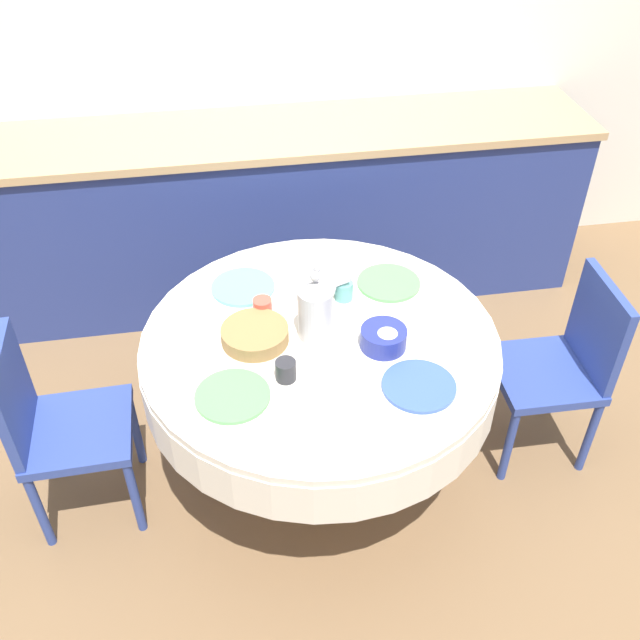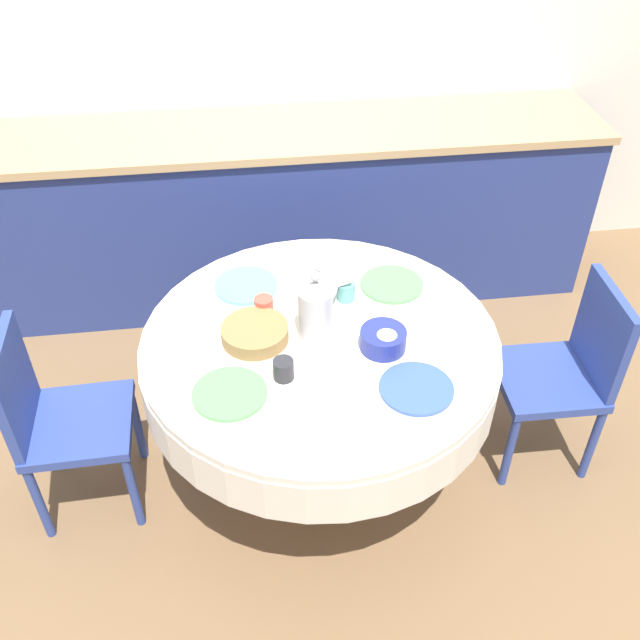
{
  "view_description": "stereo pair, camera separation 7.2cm",
  "coord_description": "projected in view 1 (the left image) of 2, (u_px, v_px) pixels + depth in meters",
  "views": [
    {
      "loc": [
        -0.33,
        -1.98,
        2.47
      ],
      "look_at": [
        0.0,
        0.0,
        0.82
      ],
      "focal_mm": 40.0,
      "sensor_mm": 36.0,
      "label": 1
    },
    {
      "loc": [
        -0.26,
        -1.99,
        2.47
      ],
      "look_at": [
        0.0,
        0.0,
        0.82
      ],
      "focal_mm": 40.0,
      "sensor_mm": 36.0,
      "label": 2
    }
  ],
  "objects": [
    {
      "name": "ground_plane",
      "position": [
        320.0,
        465.0,
        3.12
      ],
      "size": [
        12.0,
        12.0,
        0.0
      ],
      "primitive_type": "plane",
      "color": "brown"
    },
    {
      "name": "wall_back",
      "position": [
        265.0,
        37.0,
        3.58
      ],
      "size": [
        7.0,
        0.05,
        2.6
      ],
      "color": "silver",
      "rests_on": "ground_plane"
    },
    {
      "name": "kitchen_counter",
      "position": [
        279.0,
        212.0,
        3.85
      ],
      "size": [
        3.24,
        0.64,
        0.96
      ],
      "color": "navy",
      "rests_on": "ground_plane"
    },
    {
      "name": "dining_table",
      "position": [
        320.0,
        361.0,
        2.73
      ],
      "size": [
        1.35,
        1.35,
        0.74
      ],
      "color": "brown",
      "rests_on": "ground_plane"
    },
    {
      "name": "chair_left",
      "position": [
        563.0,
        361.0,
        2.93
      ],
      "size": [
        0.41,
        0.41,
        0.86
      ],
      "rotation": [
        0.0,
        0.0,
        1.55
      ],
      "color": "#2D428E",
      "rests_on": "ground_plane"
    },
    {
      "name": "chair_right",
      "position": [
        55.0,
        423.0,
        2.66
      ],
      "size": [
        0.41,
        0.41,
        0.86
      ],
      "rotation": [
        0.0,
        0.0,
        -1.54
      ],
      "color": "#2D428E",
      "rests_on": "ground_plane"
    },
    {
      "name": "plate_near_left",
      "position": [
        233.0,
        396.0,
        2.4
      ],
      "size": [
        0.26,
        0.26,
        0.01
      ],
      "primitive_type": "cylinder",
      "color": "#5BA85B",
      "rests_on": "dining_table"
    },
    {
      "name": "cup_near_left",
      "position": [
        286.0,
        370.0,
        2.45
      ],
      "size": [
        0.07,
        0.07,
        0.08
      ],
      "primitive_type": "cylinder",
      "color": "#28282D",
      "rests_on": "dining_table"
    },
    {
      "name": "plate_near_right",
      "position": [
        419.0,
        386.0,
        2.44
      ],
      "size": [
        0.26,
        0.26,
        0.01
      ],
      "primitive_type": "cylinder",
      "color": "#3856AD",
      "rests_on": "dining_table"
    },
    {
      "name": "cup_near_right",
      "position": [
        387.0,
        341.0,
        2.57
      ],
      "size": [
        0.07,
        0.07,
        0.08
      ],
      "primitive_type": "cylinder",
      "color": "white",
      "rests_on": "dining_table"
    },
    {
      "name": "plate_far_left",
      "position": [
        243.0,
        287.0,
        2.88
      ],
      "size": [
        0.26,
        0.26,
        0.01
      ],
      "primitive_type": "cylinder",
      "color": "#60BCB7",
      "rests_on": "dining_table"
    },
    {
      "name": "cup_far_left",
      "position": [
        263.0,
        308.0,
        2.72
      ],
      "size": [
        0.07,
        0.07,
        0.08
      ],
      "primitive_type": "cylinder",
      "color": "#CC4C3D",
      "rests_on": "dining_table"
    },
    {
      "name": "plate_far_right",
      "position": [
        389.0,
        283.0,
        2.9
      ],
      "size": [
        0.26,
        0.26,
        0.01
      ],
      "primitive_type": "cylinder",
      "color": "#5BA85B",
      "rests_on": "dining_table"
    },
    {
      "name": "cup_far_right",
      "position": [
        344.0,
        291.0,
        2.81
      ],
      "size": [
        0.07,
        0.07,
        0.08
      ],
      "primitive_type": "cylinder",
      "color": "#5BA39E",
      "rests_on": "dining_table"
    },
    {
      "name": "coffee_carafe",
      "position": [
        315.0,
        309.0,
        2.58
      ],
      "size": [
        0.13,
        0.13,
        0.29
      ],
      "color": "#B2B2B7",
      "rests_on": "dining_table"
    },
    {
      "name": "teapot",
      "position": [
        318.0,
        286.0,
        2.75
      ],
      "size": [
        0.2,
        0.15,
        0.19
      ],
      "color": "white",
      "rests_on": "dining_table"
    },
    {
      "name": "bread_basket",
      "position": [
        255.0,
        335.0,
        2.61
      ],
      "size": [
        0.25,
        0.25,
        0.06
      ],
      "primitive_type": "cylinder",
      "color": "olive",
      "rests_on": "dining_table"
    },
    {
      "name": "fruit_bowl",
      "position": [
        383.0,
        338.0,
        2.58
      ],
      "size": [
        0.17,
        0.17,
        0.08
      ],
      "primitive_type": "cylinder",
      "color": "navy",
      "rests_on": "dining_table"
    }
  ]
}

